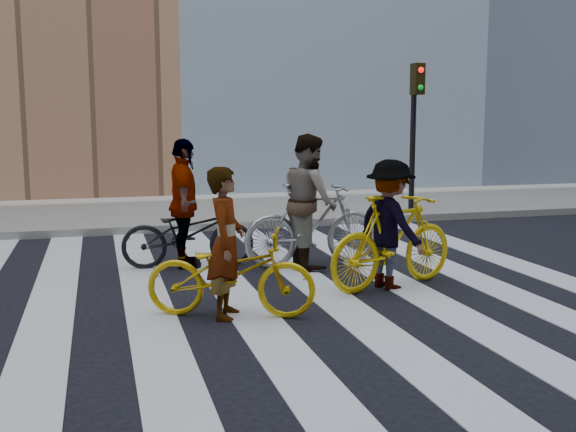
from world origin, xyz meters
name	(u,v)px	position (x,y,z in m)	size (l,w,h in m)	color
ground	(282,295)	(0.00, 0.00, 0.00)	(100.00, 100.00, 0.00)	black
sidewalk_far	(196,210)	(0.00, 7.50, 0.07)	(100.00, 5.00, 0.15)	gray
zebra_crosswalk	(282,294)	(0.00, 0.00, 0.01)	(8.25, 10.00, 0.01)	silver
traffic_signal	(415,114)	(4.40, 5.32, 2.28)	(0.22, 0.42, 3.33)	black
bike_yellow_left	(231,273)	(-0.79, -0.73, 0.49)	(0.65, 1.87, 0.98)	gold
bike_silver_mid	(312,225)	(0.86, 1.46, 0.63)	(0.59, 2.09, 1.26)	#9FA3A8
bike_yellow_right	(393,241)	(1.48, -0.03, 0.61)	(0.58, 2.04, 1.23)	#DEB70C
bike_dark_rear	(188,233)	(-0.91, 1.91, 0.51)	(0.67, 1.93, 1.01)	black
rider_left	(226,243)	(-0.84, -0.73, 0.84)	(0.61, 0.40, 1.67)	slate
rider_mid	(309,201)	(0.81, 1.46, 0.98)	(0.96, 0.75, 1.97)	slate
rider_right	(390,224)	(1.43, -0.03, 0.83)	(1.08, 0.62, 1.67)	slate
rider_rear	(184,204)	(-0.96, 1.91, 0.95)	(1.11, 0.46, 1.90)	slate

